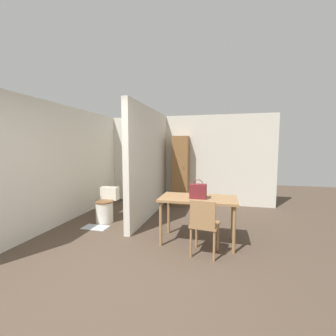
% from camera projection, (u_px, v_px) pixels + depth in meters
% --- Properties ---
extents(ground_plane, '(16.00, 16.00, 0.00)m').
position_uv_depth(ground_plane, '(115.00, 288.00, 2.60)').
color(ground_plane, '#4C3D30').
extents(wall_back, '(5.16, 0.12, 2.50)m').
position_uv_depth(wall_back, '(181.00, 160.00, 6.50)').
color(wall_back, beige).
rests_on(wall_back, ground_plane).
extents(wall_left, '(0.12, 5.10, 2.50)m').
position_uv_depth(wall_left, '(68.00, 164.00, 4.97)').
color(wall_left, beige).
rests_on(wall_left, ground_plane).
extents(partition_wall, '(0.12, 2.70, 2.50)m').
position_uv_depth(partition_wall, '(150.00, 163.00, 5.25)').
color(partition_wall, beige).
rests_on(partition_wall, ground_plane).
extents(dining_table, '(1.27, 0.67, 0.78)m').
position_uv_depth(dining_table, '(198.00, 203.00, 3.77)').
color(dining_table, '#997047').
rests_on(dining_table, ground_plane).
extents(wooden_chair, '(0.45, 0.45, 0.86)m').
position_uv_depth(wooden_chair, '(204.00, 224.00, 3.31)').
color(wooden_chair, '#997047').
rests_on(wooden_chair, ground_plane).
extents(toilet, '(0.39, 0.54, 0.72)m').
position_uv_depth(toilet, '(106.00, 207.00, 4.90)').
color(toilet, silver).
rests_on(toilet, ground_plane).
extents(handbag, '(0.27, 0.16, 0.31)m').
position_uv_depth(handbag, '(198.00, 191.00, 3.69)').
color(handbag, maroon).
rests_on(handbag, dining_table).
extents(wooden_cabinet, '(0.44, 0.36, 1.92)m').
position_uv_depth(wooden_cabinet, '(180.00, 171.00, 6.28)').
color(wooden_cabinet, brown).
rests_on(wooden_cabinet, ground_plane).
extents(bath_mat, '(0.51, 0.30, 0.01)m').
position_uv_depth(bath_mat, '(96.00, 227.00, 4.52)').
color(bath_mat, '#B2BCC6').
rests_on(bath_mat, ground_plane).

